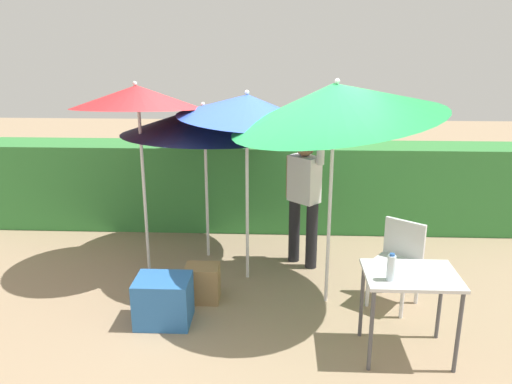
# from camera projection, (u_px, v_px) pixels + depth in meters

# --- Properties ---
(ground_plane) EXTENTS (24.00, 24.00, 0.00)m
(ground_plane) POSITION_uv_depth(u_px,v_px,m) (255.00, 295.00, 5.70)
(ground_plane) COLOR #9E8466
(hedge_row) EXTENTS (8.00, 0.70, 1.24)m
(hedge_row) POSITION_uv_depth(u_px,v_px,m) (262.00, 186.00, 7.57)
(hedge_row) COLOR #38843D
(hedge_row) RESTS_ON ground_plane
(umbrella_rainbow) EXTENTS (2.12, 2.09, 2.50)m
(umbrella_rainbow) POSITION_uv_depth(u_px,v_px,m) (335.00, 102.00, 4.93)
(umbrella_rainbow) COLOR silver
(umbrella_rainbow) RESTS_ON ground_plane
(umbrella_orange) EXTENTS (1.53, 1.52, 2.20)m
(umbrella_orange) POSITION_uv_depth(u_px,v_px,m) (247.00, 107.00, 5.54)
(umbrella_orange) COLOR silver
(umbrella_orange) RESTS_ON ground_plane
(umbrella_yellow) EXTENTS (1.46, 1.48, 2.29)m
(umbrella_yellow) POSITION_uv_depth(u_px,v_px,m) (137.00, 97.00, 5.69)
(umbrella_yellow) COLOR silver
(umbrella_yellow) RESTS_ON ground_plane
(umbrella_navy) EXTENTS (2.00, 2.00, 2.00)m
(umbrella_navy) POSITION_uv_depth(u_px,v_px,m) (204.00, 121.00, 6.21)
(umbrella_navy) COLOR silver
(umbrella_navy) RESTS_ON ground_plane
(person_vendor) EXTENTS (0.46, 0.44, 1.88)m
(person_vendor) POSITION_uv_depth(u_px,v_px,m) (304.00, 192.00, 6.21)
(person_vendor) COLOR black
(person_vendor) RESTS_ON ground_plane
(chair_plastic) EXTENTS (0.62, 0.62, 0.89)m
(chair_plastic) POSITION_uv_depth(u_px,v_px,m) (398.00, 258.00, 5.41)
(chair_plastic) COLOR silver
(chair_plastic) RESTS_ON ground_plane
(cooler_box) EXTENTS (0.54, 0.43, 0.47)m
(cooler_box) POSITION_uv_depth(u_px,v_px,m) (164.00, 300.00, 5.11)
(cooler_box) COLOR #2D6BB7
(cooler_box) RESTS_ON ground_plane
(crate_cardboard) EXTENTS (0.36, 0.28, 0.40)m
(crate_cardboard) POSITION_uv_depth(u_px,v_px,m) (203.00, 283.00, 5.54)
(crate_cardboard) COLOR #9E7A4C
(crate_cardboard) RESTS_ON ground_plane
(folding_table) EXTENTS (0.80, 0.60, 0.79)m
(folding_table) POSITION_uv_depth(u_px,v_px,m) (410.00, 284.00, 4.48)
(folding_table) COLOR #4C4C51
(folding_table) RESTS_ON ground_plane
(bottle_water) EXTENTS (0.07, 0.07, 0.24)m
(bottle_water) POSITION_uv_depth(u_px,v_px,m) (391.00, 267.00, 4.30)
(bottle_water) COLOR silver
(bottle_water) RESTS_ON folding_table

